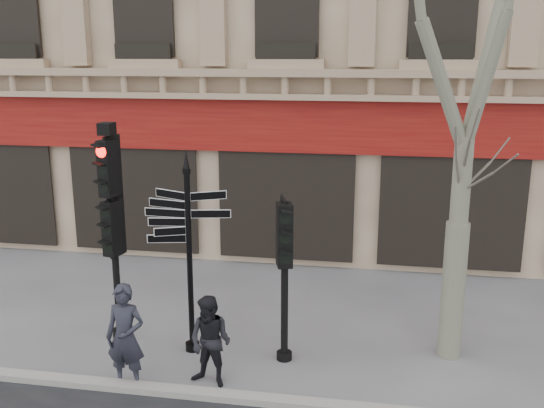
{
  "coord_description": "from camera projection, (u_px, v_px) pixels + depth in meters",
  "views": [
    {
      "loc": [
        2.18,
        -9.64,
        5.3
      ],
      "look_at": [
        0.39,
        0.6,
        2.7
      ],
      "focal_mm": 40.0,
      "sensor_mm": 36.0,
      "label": 1
    }
  ],
  "objects": [
    {
      "name": "ground",
      "position": [
        245.0,
        357.0,
        10.86
      ],
      "size": [
        80.0,
        80.0,
        0.0
      ],
      "primitive_type": "plane",
      "color": "#56565A",
      "rests_on": "ground"
    },
    {
      "name": "kerb",
      "position": [
        225.0,
        396.0,
        9.51
      ],
      "size": [
        80.0,
        0.25,
        0.12
      ],
      "primitive_type": "cube",
      "color": "gray",
      "rests_on": "ground"
    },
    {
      "name": "fingerpost",
      "position": [
        188.0,
        219.0,
        10.52
      ],
      "size": [
        1.61,
        1.61,
        3.72
      ],
      "rotation": [
        0.0,
        0.0,
        0.04
      ],
      "color": "black",
      "rests_on": "ground"
    },
    {
      "name": "traffic_signal_main",
      "position": [
        112.0,
        206.0,
        11.04
      ],
      "size": [
        0.51,
        0.41,
        4.11
      ],
      "rotation": [
        0.0,
        0.0,
        -0.21
      ],
      "color": "black",
      "rests_on": "ground"
    },
    {
      "name": "traffic_signal_secondary",
      "position": [
        285.0,
        252.0,
        10.3
      ],
      "size": [
        0.56,
        0.47,
        2.87
      ],
      "rotation": [
        0.0,
        0.0,
        0.29
      ],
      "color": "black",
      "rests_on": "ground"
    },
    {
      "name": "pedestrian_a",
      "position": [
        125.0,
        337.0,
        9.68
      ],
      "size": [
        0.65,
        0.44,
        1.77
      ],
      "primitive_type": "imported",
      "rotation": [
        0.0,
        0.0,
        -0.02
      ],
      "color": "#22232D",
      "rests_on": "ground"
    },
    {
      "name": "pedestrian_b",
      "position": [
        210.0,
        342.0,
        9.79
      ],
      "size": [
        0.86,
        0.74,
        1.53
      ],
      "primitive_type": "imported",
      "rotation": [
        0.0,
        0.0,
        -0.24
      ],
      "color": "black",
      "rests_on": "ground"
    }
  ]
}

